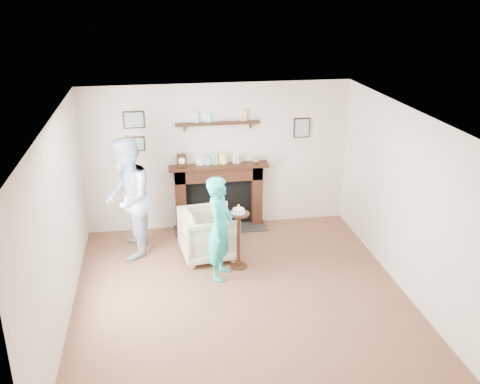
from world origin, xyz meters
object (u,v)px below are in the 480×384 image
object	(u,v)px
man	(132,254)
woman	(221,276)
pedestal_table	(239,229)
armchair	(209,256)

from	to	relation	value
man	woman	bearing A→B (deg)	57.98
woman	pedestal_table	bearing A→B (deg)	-31.74
armchair	pedestal_table	distance (m)	0.84
armchair	pedestal_table	bearing A→B (deg)	-142.00
woman	pedestal_table	world-z (taller)	pedestal_table
man	armchair	bearing A→B (deg)	79.95
pedestal_table	woman	bearing A→B (deg)	-143.75
man	woman	xyz separation A→B (m)	(1.30, -0.90, 0.00)
armchair	pedestal_table	world-z (taller)	pedestal_table
armchair	woman	size ratio (longest dim) A/B	0.55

